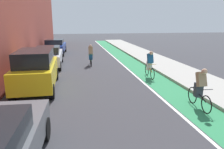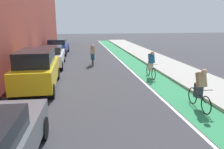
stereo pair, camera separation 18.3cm
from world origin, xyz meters
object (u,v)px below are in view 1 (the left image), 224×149
at_px(parked_sedan_blue, 55,46).
at_px(cyclist_far, 91,54).
at_px(cyclist_mid, 200,88).
at_px(parked_suv_yellow_cab, 36,69).
at_px(parked_sedan_white, 49,56).
at_px(cyclist_trailing, 150,64).

relative_size(parked_sedan_blue, cyclist_far, 2.77).
relative_size(cyclist_mid, cyclist_far, 1.02).
height_order(parked_suv_yellow_cab, parked_sedan_blue, parked_suv_yellow_cab).
distance_m(parked_suv_yellow_cab, cyclist_far, 6.44).
relative_size(parked_sedan_white, cyclist_trailing, 2.64).
bearing_deg(cyclist_mid, parked_suv_yellow_cab, 150.95).
distance_m(parked_sedan_blue, cyclist_trailing, 12.58).
height_order(parked_sedan_blue, cyclist_far, cyclist_far).
xyz_separation_m(parked_suv_yellow_cab, parked_sedan_blue, (-0.00, 12.08, -0.23)).
xyz_separation_m(cyclist_mid, cyclist_trailing, (-0.28, 4.89, 0.00)).
relative_size(parked_suv_yellow_cab, cyclist_trailing, 2.57).
bearing_deg(cyclist_trailing, cyclist_far, 125.94).
distance_m(parked_sedan_white, parked_sedan_blue, 6.40).
distance_m(parked_sedan_white, cyclist_trailing, 7.75).
distance_m(parked_sedan_blue, cyclist_far, 7.19).
bearing_deg(parked_suv_yellow_cab, cyclist_trailing, 10.90).
distance_m(cyclist_mid, cyclist_far, 9.92).
relative_size(parked_sedan_white, parked_sedan_blue, 0.98).
bearing_deg(parked_sedan_blue, cyclist_far, -64.02).
bearing_deg(cyclist_far, parked_suv_yellow_cab, -119.24).
height_order(cyclist_mid, cyclist_far, cyclist_mid).
xyz_separation_m(cyclist_mid, cyclist_far, (-3.47, 9.30, 0.04)).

